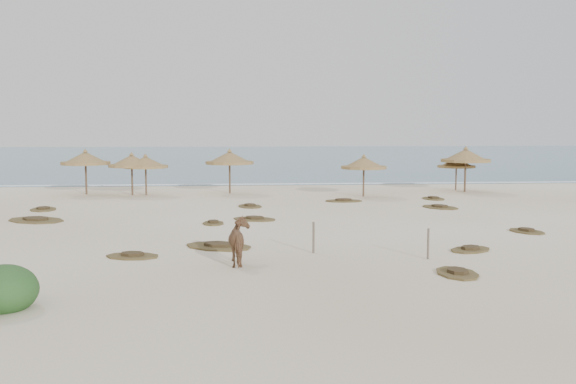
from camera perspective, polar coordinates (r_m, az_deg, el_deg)
The scene contains 26 objects.
ground at distance 23.09m, azimuth -1.49°, elevation -4.96°, with size 160.00×160.00×0.00m, color #F7EACB.
ocean at distance 97.75m, azimuth -3.97°, elevation 3.20°, with size 200.00×100.00×0.01m, color #2B6381.
foam_line at distance 48.85m, azimuth -3.21°, elevation 0.69°, with size 70.00×0.60×0.01m, color white.
palapa_0 at distance 43.29m, azimuth -17.56°, elevation 2.82°, with size 3.71×3.71×2.95m.
palapa_1 at distance 42.03m, azimuth -13.73°, elevation 2.64°, with size 3.35×3.35×2.76m.
palapa_2 at distance 41.77m, azimuth -12.55°, elevation 2.55°, with size 2.86×2.86×2.67m.
palapa_3 at distance 42.09m, azimuth -5.22°, elevation 2.98°, with size 3.82×3.82×2.95m.
palapa_4 at distance 40.28m, azimuth 6.75°, elevation 2.53°, with size 3.09×3.09×2.67m.
palapa_5 at distance 44.40m, azimuth 15.52°, elevation 3.08°, with size 4.23×4.23×3.09m.
palapa_6 at distance 45.48m, azimuth 14.74°, elevation 2.49°, with size 2.84×2.84×2.40m.
horse at distance 20.21m, azimuth -4.20°, elevation -4.41°, with size 0.78×1.72×1.45m, color brown.
fence_post_near at distance 22.01m, azimuth 2.29°, elevation -4.07°, with size 0.08×0.08×1.07m, color brown.
fence_post_far at distance 21.48m, azimuth 12.35°, elevation -4.52°, with size 0.07×0.07×1.02m, color brown.
scrub_1 at distance 31.84m, azimuth -21.50°, elevation -2.31°, with size 3.57×3.30×0.16m.
scrub_2 at distance 28.87m, azimuth -6.65°, elevation -2.74°, with size 1.02×1.51×0.16m.
scrub_3 at distance 29.99m, azimuth -3.00°, elevation -2.39°, with size 2.49×2.17×0.16m.
scrub_4 at distance 28.21m, azimuth 20.45°, elevation -3.26°, with size 1.59×1.96×0.16m.
scrub_5 at distance 35.37m, azimuth 13.35°, elevation -1.30°, with size 2.35×2.68×0.16m.
scrub_6 at distance 35.90m, azimuth -20.92°, elevation -1.42°, with size 1.69×2.24×0.16m.
scrub_7 at distance 37.58m, azimuth 4.96°, elevation -0.76°, with size 2.23×1.48×0.16m.
scrub_9 at distance 23.27m, azimuth -6.20°, elevation -4.78°, with size 3.04×2.69×0.16m.
scrub_10 at distance 39.59m, azimuth 12.79°, elevation -0.55°, with size 1.42×2.01×0.16m.
scrub_11 at distance 22.01m, azimuth -13.66°, elevation -5.51°, with size 2.05×1.60×0.16m.
scrub_12 at distance 23.40m, azimuth 15.90°, elevation -4.91°, with size 2.02×1.86×0.16m.
scrub_13 at distance 34.92m, azimuth -3.41°, elevation -1.24°, with size 1.66×2.15×0.16m.
scrub_14 at distance 19.56m, azimuth 14.80°, elevation -6.95°, with size 1.21×1.83×0.16m.
Camera 1 is at (-1.26, -22.65, 4.28)m, focal length 40.00 mm.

